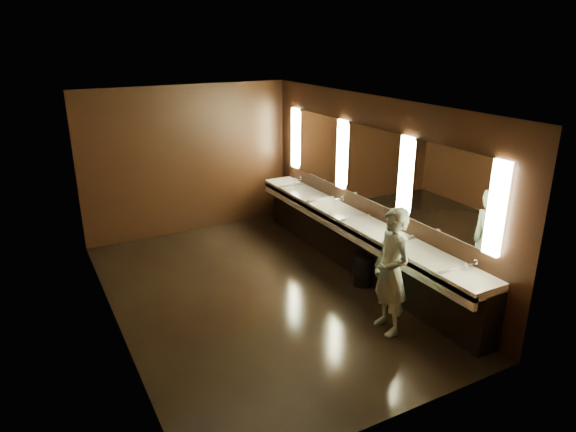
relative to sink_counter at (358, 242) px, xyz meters
name	(u,v)px	position (x,y,z in m)	size (l,w,h in m)	color
floor	(258,294)	(-1.79, 0.00, -0.50)	(6.00, 6.00, 0.00)	black
ceiling	(253,104)	(-1.79, 0.00, 2.30)	(4.00, 6.00, 0.02)	#2D2D2B
wall_back	(188,161)	(-1.79, 3.00, 0.90)	(4.00, 0.02, 2.80)	black
wall_front	(394,297)	(-1.79, -3.00, 0.90)	(4.00, 0.02, 2.80)	black
wall_left	(107,230)	(-3.79, 0.00, 0.90)	(0.02, 6.00, 2.80)	black
wall_right	(371,186)	(0.21, 0.00, 0.90)	(0.02, 6.00, 2.80)	black
sink_counter	(358,242)	(0.00, 0.00, 0.00)	(0.55, 5.40, 1.01)	black
mirror_band	(371,165)	(0.19, 0.00, 1.25)	(0.06, 5.03, 1.15)	#FCF7B3
person	(391,272)	(-0.70, -1.67, 0.34)	(0.61, 0.40, 1.68)	#90C4D7
trash_bin	(363,269)	(-0.22, -0.47, -0.24)	(0.32, 0.32, 0.51)	black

